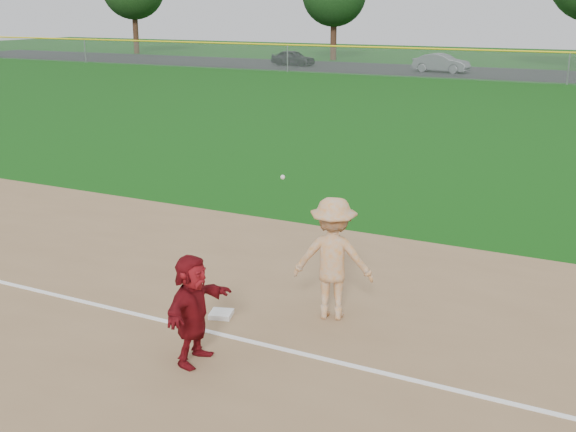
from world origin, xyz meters
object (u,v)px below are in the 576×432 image
at_px(first_base, 221,314).
at_px(car_left, 293,58).
at_px(car_mid, 441,63).
at_px(base_runner, 193,309).

bearing_deg(first_base, car_left, 115.70).
relative_size(car_left, car_mid, 0.89).
bearing_deg(car_left, first_base, -149.70).
bearing_deg(base_runner, car_mid, 9.88).
relative_size(base_runner, car_mid, 0.38).
height_order(base_runner, car_left, base_runner).
height_order(car_left, car_mid, car_mid).
xyz_separation_m(base_runner, car_mid, (-9.69, 46.50, -0.11)).
relative_size(first_base, base_runner, 0.22).
height_order(first_base, car_mid, car_mid).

